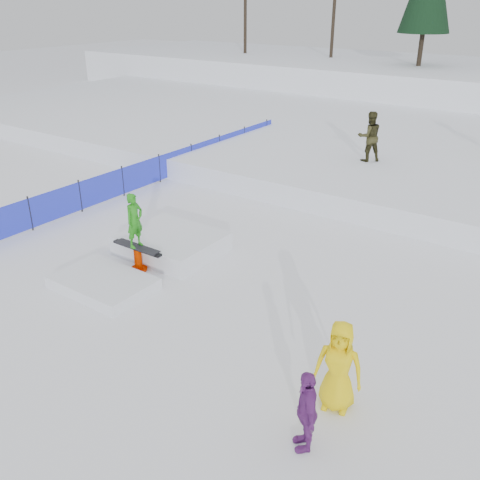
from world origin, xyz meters
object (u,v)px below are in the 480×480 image
Objects in this scene: safety_fence at (159,168)px; spectator_purple at (306,410)px; jib_rail_feature at (154,252)px; spectator_yellow at (339,366)px; walker_olive at (369,136)px.

safety_fence is 11.07× the size of spectator_purple.
spectator_purple is 7.31m from jib_rail_feature.
spectator_purple is (11.00, -8.51, 0.17)m from safety_fence.
spectator_yellow is at bearing -19.24° from jib_rail_feature.
spectator_purple is at bearing -103.85° from spectator_yellow.
spectator_yellow is at bearing 67.66° from walker_olive.
walker_olive reaches higher than spectator_purple.
spectator_purple is (4.60, -13.22, -1.01)m from walker_olive.
walker_olive is at bearing 79.23° from jib_rail_feature.
walker_olive is 0.43× the size of jib_rail_feature.
safety_fence is 13.25m from spectator_yellow.
walker_olive is 10.11m from jib_rail_feature.
spectator_purple is 1.13m from spectator_yellow.
jib_rail_feature reaches higher than spectator_purple.
safety_fence is 13.91m from spectator_purple.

